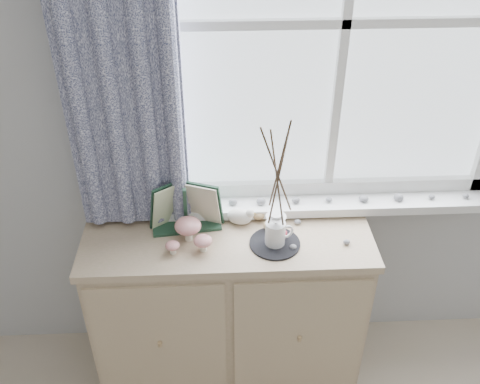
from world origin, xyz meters
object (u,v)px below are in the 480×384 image
at_px(toadstool_cluster, 190,232).
at_px(twig_pitcher, 278,171).
at_px(sideboard, 229,307).
at_px(botanical_book, 185,209).

relative_size(toadstool_cluster, twig_pitcher, 0.30).
bearing_deg(toadstool_cluster, sideboard, 14.92).
bearing_deg(botanical_book, twig_pitcher, -22.84).
distance_m(botanical_book, toadstool_cluster, 0.10).
height_order(toadstool_cluster, twig_pitcher, twig_pitcher).
bearing_deg(sideboard, botanical_book, 167.53).
xyz_separation_m(toadstool_cluster, twig_pitcher, (0.34, -0.02, 0.29)).
relative_size(sideboard, twig_pitcher, 1.96).
xyz_separation_m(sideboard, twig_pitcher, (0.19, -0.06, 0.78)).
bearing_deg(toadstool_cluster, botanical_book, 102.91).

